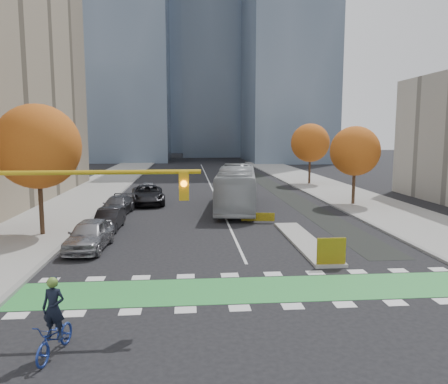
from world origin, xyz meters
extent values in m
plane|color=black|center=(0.00, 0.00, 0.00)|extent=(300.00, 300.00, 0.00)
cube|color=gray|center=(-13.50, 20.00, 0.07)|extent=(7.00, 120.00, 0.15)
cube|color=gray|center=(13.50, 20.00, 0.07)|extent=(7.00, 120.00, 0.15)
cube|color=gray|center=(-10.00, 20.00, 0.07)|extent=(0.30, 120.00, 0.16)
cube|color=gray|center=(10.00, 20.00, 0.07)|extent=(0.30, 120.00, 0.16)
cube|color=green|center=(0.00, 1.50, 0.01)|extent=(20.00, 3.00, 0.01)
cube|color=silver|center=(0.00, 40.00, 0.01)|extent=(0.15, 70.00, 0.01)
cube|color=black|center=(7.50, 30.00, 0.01)|extent=(2.50, 50.00, 0.01)
cube|color=gray|center=(4.00, 9.00, 0.08)|extent=(1.60, 10.00, 0.16)
cube|color=yellow|center=(4.00, 4.20, 0.80)|extent=(1.40, 0.12, 1.30)
cube|color=#47566B|center=(-18.00, 90.00, 35.00)|extent=(22.00, 22.00, 70.00)
cube|color=#47566B|center=(20.00, 85.00, 30.00)|extent=(18.00, 24.00, 60.00)
cube|color=#47566B|center=(-4.00, 140.00, 40.00)|extent=(26.00, 26.00, 80.00)
cylinder|color=#332114|center=(-12.00, 12.00, 2.62)|extent=(0.28, 0.28, 5.25)
sphere|color=#AF4615|center=(-12.00, 12.00, 5.62)|extent=(5.20, 5.20, 5.20)
cylinder|color=#332114|center=(12.00, 22.00, 2.27)|extent=(0.28, 0.28, 4.55)
sphere|color=#AF4615|center=(12.00, 22.00, 4.88)|extent=(4.40, 4.40, 4.40)
cylinder|color=#332114|center=(12.50, 38.00, 2.45)|extent=(0.28, 0.28, 4.90)
sphere|color=#AF4615|center=(12.50, 38.00, 5.25)|extent=(4.80, 4.80, 4.80)
cylinder|color=#BF9914|center=(-6.50, -0.50, 5.10)|extent=(8.20, 0.16, 0.16)
cube|color=#BF9914|center=(-3.00, -0.50, 4.60)|extent=(0.35, 0.28, 1.00)
sphere|color=orange|center=(-3.00, -0.68, 4.70)|extent=(0.22, 0.22, 0.22)
imported|color=navy|center=(-6.76, -3.37, 0.54)|extent=(1.11, 2.15, 1.07)
imported|color=black|center=(-6.76, -3.37, 1.45)|extent=(0.74, 0.56, 1.82)
sphere|color=#597F2D|center=(-6.76, -3.37, 2.21)|extent=(0.31, 0.31, 0.31)
imported|color=#A6AAAE|center=(1.31, 21.10, 1.82)|extent=(4.80, 13.35, 3.64)
imported|color=#96959A|center=(-8.34, 8.52, 0.84)|extent=(2.28, 5.03, 1.68)
imported|color=black|center=(-8.16, 13.58, 0.71)|extent=(1.67, 4.34, 1.41)
imported|color=#46464B|center=(-8.49, 19.21, 0.72)|extent=(2.57, 5.13, 1.43)
imported|color=black|center=(-6.50, 24.21, 0.86)|extent=(3.54, 6.46, 1.72)
imported|color=#AAA9AF|center=(-6.93, 29.92, 0.68)|extent=(2.11, 4.16, 1.36)
camera|label=1|loc=(-2.88, -15.73, 6.43)|focal=35.00mm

